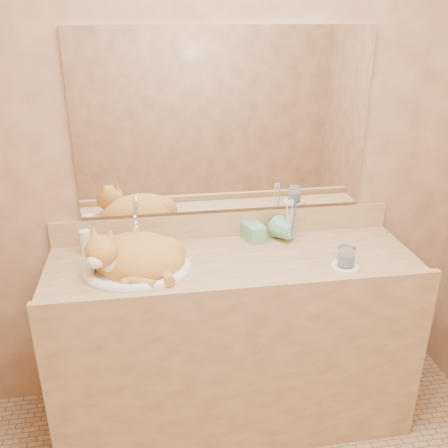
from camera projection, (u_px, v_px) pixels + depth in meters
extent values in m
cube|color=brown|center=(224.00, 154.00, 2.24)|extent=(2.40, 0.02, 2.50)
cube|color=white|center=(225.00, 123.00, 2.17)|extent=(1.30, 0.02, 0.80)
imported|color=#6CAE8C|center=(260.00, 227.00, 2.27)|extent=(0.10, 0.10, 0.17)
imported|color=#6CAE8C|center=(290.00, 234.00, 2.28)|extent=(0.14, 0.14, 0.10)
cylinder|color=white|center=(345.00, 266.00, 2.09)|extent=(0.12, 0.12, 0.01)
cylinder|color=silver|center=(346.00, 257.00, 2.08)|extent=(0.07, 0.07, 0.08)
cylinder|color=white|center=(86.00, 243.00, 2.18)|extent=(0.05, 0.05, 0.12)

